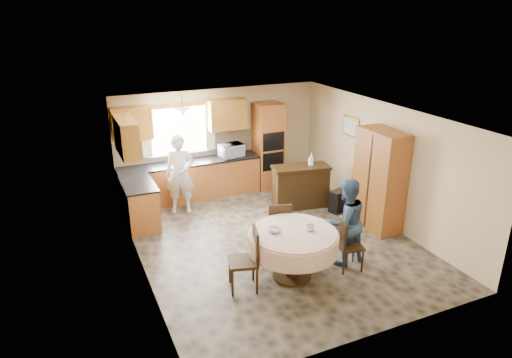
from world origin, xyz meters
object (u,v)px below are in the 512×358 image
object	(u,v)px
dining_table	(293,242)
chair_right	(346,242)
cupboard	(379,180)
sideboard	(300,188)
person_sink	(180,174)
person_dining	(345,222)
chair_left	(248,256)
oven_tower	(268,146)
chair_back	(279,225)

from	to	relation	value
dining_table	chair_right	xyz separation A→B (m)	(0.95, -0.14, -0.15)
dining_table	cupboard	bearing A→B (deg)	21.61
chair_right	sideboard	bearing A→B (deg)	-3.14
person_sink	person_dining	world-z (taller)	person_sink
person_sink	person_dining	distance (m)	3.86
chair_left	oven_tower	bearing A→B (deg)	165.45
oven_tower	dining_table	distance (m)	4.20
oven_tower	chair_left	world-z (taller)	oven_tower
dining_table	chair_back	size ratio (longest dim) A/B	1.48
oven_tower	chair_back	world-z (taller)	oven_tower
cupboard	person_sink	xyz separation A→B (m)	(-3.47, 2.35, -0.15)
dining_table	chair_left	bearing A→B (deg)	179.64
chair_right	person_sink	size ratio (longest dim) A/B	0.53
oven_tower	cupboard	size ratio (longest dim) A/B	1.04
sideboard	chair_left	world-z (taller)	chair_left
sideboard	chair_right	distance (m)	2.70
dining_table	chair_back	distance (m)	0.86
chair_left	chair_right	world-z (taller)	chair_left
sideboard	chair_back	world-z (taller)	chair_back
chair_back	oven_tower	bearing A→B (deg)	-93.93
chair_back	person_dining	distance (m)	1.21
cupboard	chair_back	bearing A→B (deg)	-176.50
chair_back	person_dining	size ratio (longest dim) A/B	0.64
person_dining	chair_left	bearing A→B (deg)	-1.21
chair_left	person_sink	size ratio (longest dim) A/B	0.60
chair_right	person_sink	bearing A→B (deg)	38.66
cupboard	chair_right	world-z (taller)	cupboard
oven_tower	chair_back	bearing A→B (deg)	-111.85
chair_left	person_dining	size ratio (longest dim) A/B	0.66
oven_tower	cupboard	xyz separation A→B (m)	(1.07, -2.96, -0.04)
chair_back	cupboard	bearing A→B (deg)	-158.57
sideboard	dining_table	bearing A→B (deg)	-111.54
person_dining	chair_back	bearing A→B (deg)	-44.03
cupboard	chair_back	xyz separation A→B (m)	(-2.31, -0.14, -0.47)
oven_tower	cupboard	bearing A→B (deg)	-70.11
sideboard	person_sink	world-z (taller)	person_sink
person_dining	oven_tower	bearing A→B (deg)	-98.18
sideboard	cupboard	xyz separation A→B (m)	(0.94, -1.52, 0.57)
oven_tower	sideboard	bearing A→B (deg)	-84.74
oven_tower	cupboard	distance (m)	3.15
oven_tower	person_sink	size ratio (longest dim) A/B	1.21
person_sink	oven_tower	bearing A→B (deg)	32.37
oven_tower	chair_left	distance (m)	4.54
dining_table	chair_right	size ratio (longest dim) A/B	1.59
chair_left	chair_right	xyz separation A→B (m)	(1.75, -0.14, -0.06)
sideboard	chair_back	xyz separation A→B (m)	(-1.38, -1.66, 0.10)
chair_right	person_dining	bearing A→B (deg)	-18.33
dining_table	person_dining	world-z (taller)	person_dining
chair_left	cupboard	bearing A→B (deg)	121.33
cupboard	dining_table	xyz separation A→B (m)	(-2.48, -0.98, -0.36)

